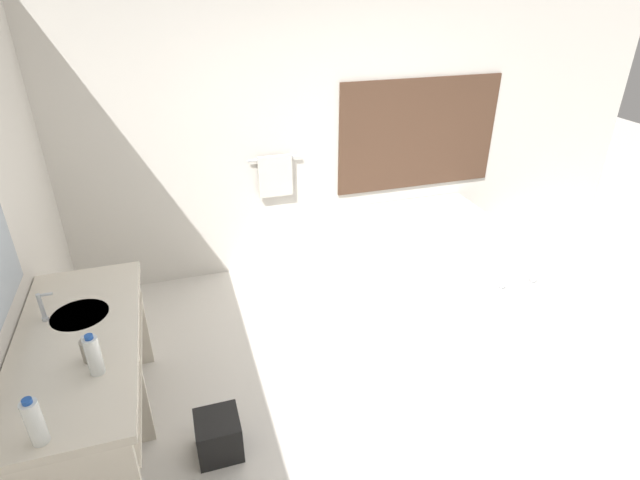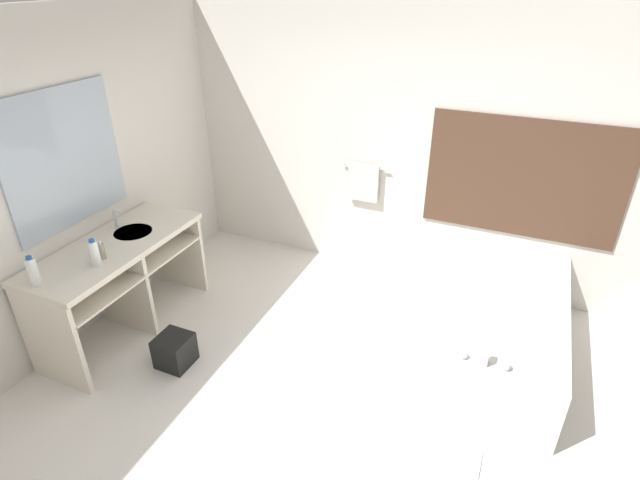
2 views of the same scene
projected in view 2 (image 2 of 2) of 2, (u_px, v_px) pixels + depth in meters
The scene contains 10 objects.
ground_plane at pixel (301, 411), 3.73m from camera, with size 16.00×16.00×0.00m, color silver.
wall_back_with_blinds at pixel (401, 150), 4.85m from camera, with size 7.40×0.13×2.70m.
wall_left_with_mirror at pixel (38, 196), 3.86m from camera, with size 0.08×7.40×2.70m.
vanity_counter at pixel (120, 267), 4.31m from camera, with size 0.66×1.57×0.87m.
sink_faucet at pixel (115, 219), 4.39m from camera, with size 0.09×0.04×0.18m.
bathtub at pixel (493, 322), 4.18m from camera, with size 1.09×1.86×0.66m.
water_bottle_1 at pixel (95, 253), 3.83m from camera, with size 0.07×0.07×0.23m.
water_bottle_2 at pixel (33, 272), 3.59m from camera, with size 0.07×0.07×0.24m.
soap_dispenser at pixel (101, 251), 3.95m from camera, with size 0.06×0.06×0.16m.
waste_bin at pixel (175, 350), 4.11m from camera, with size 0.27×0.27×0.27m.
Camera 2 is at (1.19, -2.37, 2.92)m, focal length 28.00 mm.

